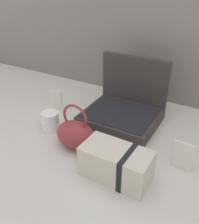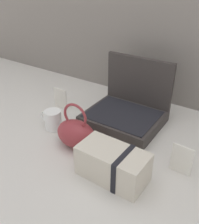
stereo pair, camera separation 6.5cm
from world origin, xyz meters
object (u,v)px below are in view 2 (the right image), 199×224
Objects in this scene: cream_toiletry_bag at (113,164)px; poster_card_right at (60,98)px; open_suitcase at (128,110)px; info_card_left at (181,160)px; teal_pouch_handbag at (76,133)px; coffee_mug at (53,120)px.

cream_toiletry_bag is 2.25× the size of poster_card_right.
open_suitcase is 0.39m from poster_card_right.
cream_toiletry_bag reaches higher than info_card_left.
open_suitcase reaches higher than info_card_left.
cream_toiletry_bag is 2.14× the size of info_card_left.
cream_toiletry_bag is at bearing -18.46° from teal_pouch_handbag.
info_card_left is at bearing 11.34° from teal_pouch_handbag.
open_suitcase is 3.07× the size of poster_card_right.
cream_toiletry_bag is (0.24, -0.08, -0.00)m from teal_pouch_handbag.
open_suitcase is at bearing 150.66° from info_card_left.
open_suitcase reaches higher than teal_pouch_handbag.
teal_pouch_handbag is 1.81× the size of poster_card_right.
teal_pouch_handbag reaches higher than info_card_left.
teal_pouch_handbag reaches higher than coffee_mug.
open_suitcase reaches higher than poster_card_right.
open_suitcase is at bearing 43.41° from coffee_mug.
poster_card_right is (-0.38, -0.08, -0.01)m from open_suitcase.
cream_toiletry_bag is 0.26m from info_card_left.
poster_card_right is (-0.53, 0.31, -0.00)m from cream_toiletry_bag.
cream_toiletry_bag is 2.21× the size of coffee_mug.
teal_pouch_handbag is 0.45m from info_card_left.
poster_card_right is (-0.73, 0.14, -0.00)m from info_card_left.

